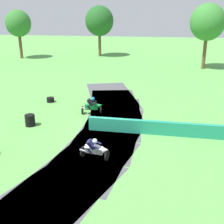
{
  "coord_description": "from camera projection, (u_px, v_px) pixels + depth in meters",
  "views": [
    {
      "loc": [
        2.54,
        -17.93,
        7.94
      ],
      "look_at": [
        -0.0,
        1.18,
        0.9
      ],
      "focal_mm": 47.65,
      "sensor_mm": 36.0,
      "label": 1
    }
  ],
  "objects": [
    {
      "name": "tire_stack_mid_b",
      "position": [
        50.0,
        100.0,
        25.44
      ],
      "size": [
        0.63,
        0.63,
        0.4
      ],
      "color": "black",
      "rests_on": "ground"
    },
    {
      "name": "track_asphalt",
      "position": [
        100.0,
        130.0,
        19.84
      ],
      "size": [
        7.59,
        25.68,
        0.01
      ],
      "color": "#47474C",
      "rests_on": "ground"
    },
    {
      "name": "motorcycle_chase_green",
      "position": [
        92.0,
        106.0,
        22.48
      ],
      "size": [
        1.68,
        0.83,
        1.42
      ],
      "color": "black",
      "rests_on": "ground"
    },
    {
      "name": "tree_mid_rise",
      "position": [
        208.0,
        22.0,
        36.67
      ],
      "size": [
        4.3,
        4.3,
        8.06
      ],
      "color": "brown",
      "rests_on": "ground"
    },
    {
      "name": "tree_far_right",
      "position": [
        18.0,
        24.0,
        44.26
      ],
      "size": [
        3.75,
        3.75,
        7.16
      ],
      "color": "brown",
      "rests_on": "ground"
    },
    {
      "name": "tire_stack_mid_a",
      "position": [
        30.0,
        120.0,
        20.43
      ],
      "size": [
        0.67,
        0.67,
        0.8
      ],
      "color": "black",
      "rests_on": "ground"
    },
    {
      "name": "motorcycle_lead_white",
      "position": [
        95.0,
        149.0,
        15.89
      ],
      "size": [
        1.7,
        1.04,
        1.42
      ],
      "color": "black",
      "rests_on": "ground"
    },
    {
      "name": "tree_far_left",
      "position": [
        99.0,
        21.0,
        45.96
      ],
      "size": [
        4.37,
        4.37,
        7.73
      ],
      "color": "brown",
      "rests_on": "ground"
    },
    {
      "name": "ground_plane",
      "position": [
        110.0,
        131.0,
        19.73
      ],
      "size": [
        120.0,
        120.0,
        0.0
      ],
      "primitive_type": "plane",
      "color": "#569947"
    },
    {
      "name": "safety_barrier",
      "position": [
        197.0,
        131.0,
        18.63
      ],
      "size": [
        13.9,
        1.01,
        0.9
      ],
      "primitive_type": "cube",
      "rotation": [
        0.0,
        0.0,
        -1.62
      ],
      "color": "#1E8466",
      "rests_on": "ground"
    }
  ]
}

